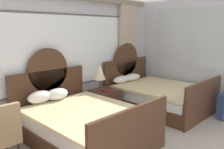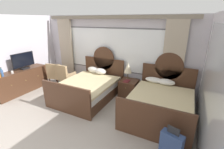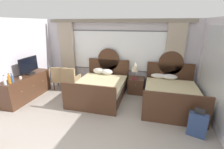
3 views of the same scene
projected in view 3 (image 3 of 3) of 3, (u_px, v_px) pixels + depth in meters
wall_back_window at (117, 53)px, 6.37m from camera, size 6.02×0.22×2.70m
wall_left at (1, 64)px, 4.83m from camera, size 0.07×4.96×2.70m
bed_near_window at (101, 88)px, 5.71m from camera, size 1.67×2.24×1.58m
bed_near_mirror at (171, 95)px, 5.14m from camera, size 1.67×2.24×1.58m
nightstand_between_beds at (136, 85)px, 6.06m from camera, size 0.58×0.60×0.57m
table_lamp_on_nightstand at (135, 67)px, 5.91m from camera, size 0.27×0.27×0.61m
book_on_nightstand at (135, 79)px, 5.87m from camera, size 0.18×0.26×0.03m
dresser_minibar at (27, 87)px, 5.55m from camera, size 0.53×1.88×0.83m
tv_flatscreen at (29, 66)px, 5.51m from camera, size 0.20×0.83×0.60m
bottle_water_clear at (5, 81)px, 4.60m from camera, size 0.08×0.08×0.29m
bottle_liquor_amber at (9, 80)px, 4.68m from camera, size 0.08×0.08×0.32m
bottle_spirit_blue at (12, 79)px, 4.77m from camera, size 0.08×0.08×0.29m
bottle_soda_green at (9, 78)px, 4.91m from camera, size 0.06×0.06×0.25m
cup_on_dresser at (20, 78)px, 5.10m from camera, size 0.11×0.08×0.08m
armchair_by_window_left at (70, 78)px, 6.24m from camera, size 0.60×0.60×0.93m
armchair_by_window_centre at (61, 77)px, 6.34m from camera, size 0.72×0.72×0.93m
suitcase_on_floor at (197, 125)px, 3.70m from camera, size 0.44×0.29×0.72m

